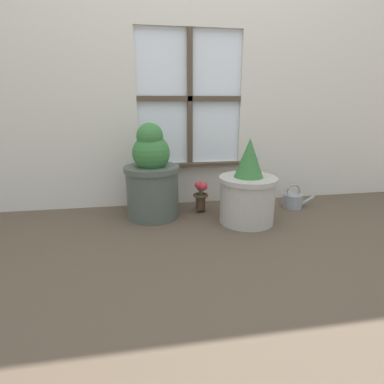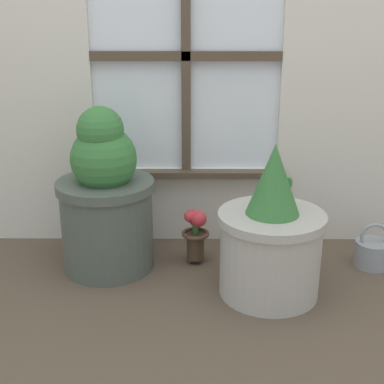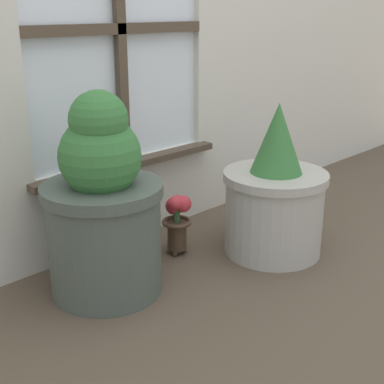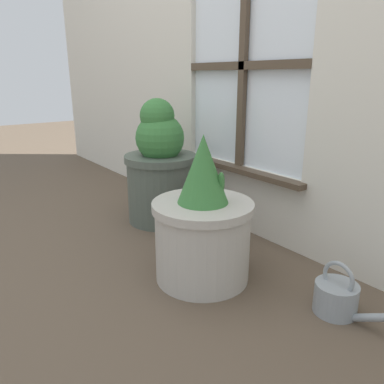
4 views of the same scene
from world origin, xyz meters
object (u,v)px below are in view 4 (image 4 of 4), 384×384
Objects in this scene: potted_plant_left at (161,170)px; flower_vase at (207,211)px; potted_plant_right at (203,226)px; watering_can at (337,297)px.

flower_vase is at bearing 5.85° from potted_plant_left.
potted_plant_left is at bearing 161.66° from potted_plant_right.
potted_plant_left is 2.57× the size of watering_can.
flower_vase is at bearing 138.08° from potted_plant_right.
potted_plant_left reaches higher than potted_plant_right.
potted_plant_right is 2.42× the size of flower_vase.
potted_plant_right is 2.21× the size of watering_can.
potted_plant_left is 0.62m from potted_plant_right.
watering_can is at bearing 25.41° from potted_plant_right.
potted_plant_right is at bearing -41.92° from flower_vase.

